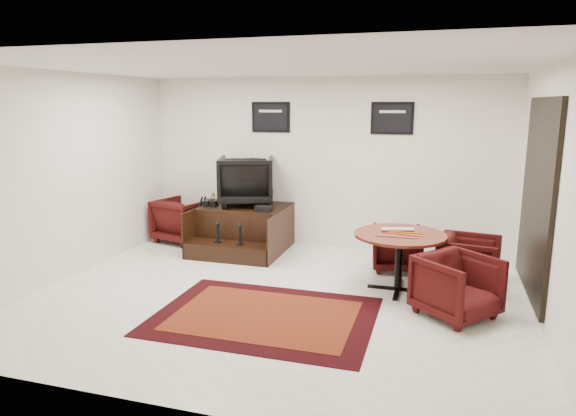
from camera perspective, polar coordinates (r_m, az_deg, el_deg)
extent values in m
plane|color=white|center=(6.51, -1.29, -9.88)|extent=(6.00, 6.00, 0.00)
cube|color=white|center=(8.53, 3.91, 4.95)|extent=(6.00, 0.02, 2.80)
cube|color=white|center=(3.89, -12.91, -3.35)|extent=(6.00, 0.02, 2.80)
cube|color=white|center=(7.62, -23.37, 3.23)|extent=(0.02, 5.00, 2.80)
cube|color=white|center=(5.94, 27.32, 0.76)|extent=(0.02, 5.00, 2.80)
cube|color=white|center=(6.07, -1.41, 15.53)|extent=(6.00, 5.00, 0.02)
cube|color=black|center=(6.63, 25.94, 1.02)|extent=(0.05, 1.90, 2.30)
cube|color=black|center=(6.63, 25.85, 1.02)|extent=(0.02, 1.72, 2.12)
cube|color=black|center=(6.63, 25.90, 1.02)|extent=(0.03, 0.05, 2.12)
cube|color=black|center=(8.70, -1.93, 10.06)|extent=(0.66, 0.03, 0.50)
cube|color=black|center=(8.68, -1.97, 10.05)|extent=(0.58, 0.01, 0.42)
cube|color=silver|center=(8.67, -1.98, 10.71)|extent=(0.40, 0.00, 0.04)
cube|color=black|center=(8.28, 11.50, 9.76)|extent=(0.66, 0.03, 0.50)
cube|color=black|center=(8.26, 11.49, 9.75)|extent=(0.58, 0.01, 0.42)
cube|color=silver|center=(8.25, 11.51, 10.45)|extent=(0.40, 0.00, 0.04)
cube|color=black|center=(5.98, -2.61, -11.88)|extent=(2.46, 1.85, 0.01)
cube|color=#561A0C|center=(5.97, -2.61, -11.83)|extent=(2.02, 1.41, 0.01)
cube|color=black|center=(8.58, -4.68, -2.07)|extent=(1.39, 1.03, 0.72)
cube|color=black|center=(8.00, -6.55, -4.85)|extent=(1.39, 0.41, 0.26)
cube|color=black|center=(8.67, -9.43, -2.05)|extent=(0.02, 1.44, 0.72)
cube|color=black|center=(8.17, -0.70, -2.74)|extent=(0.02, 1.44, 0.72)
cylinder|color=black|center=(8.04, -7.78, -3.78)|extent=(0.11, 0.11, 0.02)
cylinder|color=black|center=(8.00, -7.81, -2.88)|extent=(0.04, 0.04, 0.24)
sphere|color=black|center=(7.97, -7.84, -1.80)|extent=(0.07, 0.07, 0.07)
cylinder|color=black|center=(7.89, -5.33, -4.00)|extent=(0.11, 0.11, 0.02)
cylinder|color=black|center=(7.86, -5.35, -3.09)|extent=(0.04, 0.04, 0.24)
sphere|color=black|center=(7.82, -5.37, -1.99)|extent=(0.07, 0.07, 0.07)
imported|color=black|center=(8.47, -4.65, 3.33)|extent=(1.08, 1.05, 0.90)
cube|color=black|center=(8.57, -8.95, 0.59)|extent=(0.14, 0.27, 0.09)
cube|color=black|center=(8.54, -8.17, 0.57)|extent=(0.14, 0.27, 0.09)
cube|color=black|center=(8.02, -2.74, -0.06)|extent=(0.26, 0.19, 0.09)
imported|color=black|center=(9.14, -11.65, -1.08)|extent=(0.97, 0.94, 0.83)
cylinder|color=#4D110B|center=(6.67, 12.34, -2.94)|extent=(1.16, 1.16, 0.04)
cylinder|color=black|center=(6.77, 12.21, -5.87)|extent=(0.09, 0.09, 0.68)
cube|color=black|center=(6.88, 12.08, -8.79)|extent=(0.78, 0.06, 0.03)
cube|color=black|center=(6.88, 12.08, -8.79)|extent=(0.06, 0.78, 0.03)
imported|color=black|center=(7.62, 12.02, -4.14)|extent=(0.77, 0.73, 0.70)
imported|color=black|center=(7.12, 19.47, -5.42)|extent=(0.80, 0.84, 0.76)
imported|color=black|center=(6.13, 18.29, -7.97)|extent=(1.04, 1.04, 0.78)
cylinder|color=silver|center=(6.77, 12.07, -2.35)|extent=(0.42, 0.16, 0.05)
cylinder|color=#D1590B|center=(6.62, 12.89, -2.87)|extent=(0.45, 0.08, 0.01)
cylinder|color=#D1590B|center=(6.72, 12.95, -2.66)|extent=(0.45, 0.02, 0.01)
cylinder|color=#4C1933|center=(6.48, 10.13, -3.08)|extent=(0.10, 0.03, 0.01)
cylinder|color=#4C1933|center=(6.47, 10.66, -3.11)|extent=(0.10, 0.03, 0.01)
cylinder|color=#4C1933|center=(6.47, 11.19, -3.15)|extent=(0.10, 0.03, 0.01)
cylinder|color=#4C1933|center=(6.46, 11.72, -3.18)|extent=(0.10, 0.03, 0.01)
cylinder|color=#4C1933|center=(6.46, 12.25, -3.21)|extent=(0.10, 0.03, 0.01)
cylinder|color=#4C1933|center=(6.45, 12.78, -3.25)|extent=(0.10, 0.03, 0.01)
cylinder|color=#4C1933|center=(6.45, 13.31, -3.28)|extent=(0.10, 0.03, 0.01)
cylinder|color=#4C1933|center=(6.45, 13.84, -3.31)|extent=(0.10, 0.03, 0.01)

